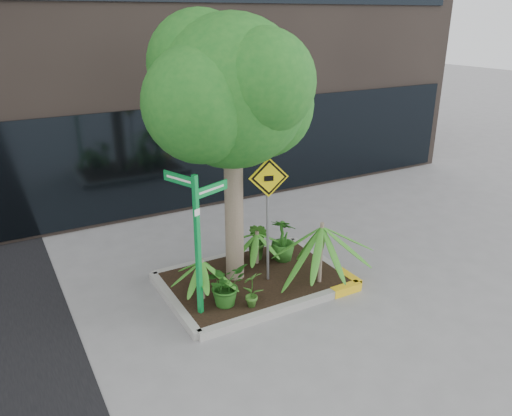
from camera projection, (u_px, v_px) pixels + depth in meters
ground at (252, 294)px, 9.05m from camera, size 80.00×80.00×0.00m
planter at (256, 279)px, 9.34m from camera, size 3.35×2.36×0.15m
tree at (231, 92)px, 8.15m from camera, size 3.24×2.87×4.86m
palm_front at (322, 227)px, 8.79m from camera, size 1.32×1.32×1.46m
palm_left at (202, 262)px, 8.38m from camera, size 0.85×0.85×0.95m
palm_back at (257, 234)px, 9.64m from camera, size 0.76×0.76×0.85m
shrub_a at (226, 284)px, 8.34m from camera, size 0.84×0.84×0.75m
shrub_b at (283, 239)px, 9.86m from camera, size 0.69×0.69×0.87m
shrub_c at (252, 288)px, 8.29m from camera, size 0.40×0.40×0.67m
shrub_d at (258, 241)px, 9.87m from camera, size 0.56×0.56×0.81m
street_sign_post at (197, 232)px, 7.79m from camera, size 0.91×0.71×2.52m
cattle_sign at (268, 199)px, 8.74m from camera, size 0.69×0.23×2.32m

